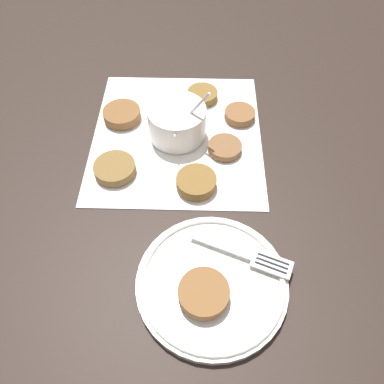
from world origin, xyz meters
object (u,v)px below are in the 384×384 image
(serving_plate, at_px, (212,282))
(fork, at_px, (252,257))
(sauce_bowl, at_px, (177,123))
(fritter_on_plate, at_px, (204,293))

(serving_plate, distance_m, fork, 0.07)
(serving_plate, bearing_deg, sauce_bowl, -167.80)
(fritter_on_plate, height_order, fork, fritter_on_plate)
(fritter_on_plate, bearing_deg, serving_plate, 152.47)
(serving_plate, bearing_deg, fritter_on_plate, -27.53)
(sauce_bowl, bearing_deg, fork, 24.71)
(sauce_bowl, bearing_deg, fritter_on_plate, 9.31)
(fork, bearing_deg, sauce_bowl, -155.29)
(fritter_on_plate, bearing_deg, fork, 130.55)
(sauce_bowl, height_order, serving_plate, sauce_bowl)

